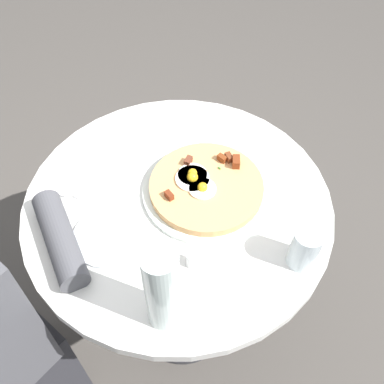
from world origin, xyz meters
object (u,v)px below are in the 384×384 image
Objects in this scene: bread_plate at (109,236)px; water_bottle at (162,289)px; breakfast_pizza at (206,186)px; water_glass at (305,248)px; salt_shaker at (192,259)px; knife at (72,170)px; dining_table at (179,239)px; pizza_plate at (206,191)px; fork at (85,172)px.

water_bottle is (0.24, -0.06, 0.12)m from bread_plate.
breakfast_pizza is 0.30m from water_glass.
water_bottle is 5.56× the size of salt_shaker.
bread_plate is 0.28m from water_bottle.
breakfast_pizza is 1.65× the size of knife.
dining_table is 0.44m from water_bottle.
bread_plate is 0.47m from water_glass.
knife is at bearing -151.14° from pizza_plate.
bread_plate is at bearing 165.93° from water_bottle.
water_glass is at bearing -3.61° from breakfast_pizza.
bread_plate is (-0.09, -0.26, -0.00)m from pizza_plate.
salt_shaker is at bearing -124.33° from knife.
pizza_plate is 2.93× the size of water_glass.
salt_shaker is at bearing -38.84° from dining_table.
bread_plate is 0.98× the size of fork.
breakfast_pizza is 1.19× the size of water_bottle.
water_bottle is at bearing -116.81° from water_glass.
pizza_plate reaches higher than fork.
dining_table is 7.03× the size of water_glass.
fork is at bearing -161.03° from dining_table.
pizza_plate is at bearing -7.06° from breakfast_pizza.
water_glass is at bearing -109.64° from fork.
pizza_plate is 0.37m from knife.
bread_plate is at bearing -150.34° from fork.
knife is 1.57× the size of water_glass.
knife is (-0.29, -0.11, 0.19)m from dining_table.
pizza_plate is at bearing 176.42° from water_glass.
water_glass reaches higher than salt_shaker.
water_glass is (0.34, 0.05, 0.24)m from dining_table.
dining_table is at bearing 73.61° from bread_plate.
fork is 1.57× the size of water_glass.
breakfast_pizza is 0.22m from salt_shaker.
water_glass reaches higher than fork.
water_glass is at bearing 41.82° from salt_shaker.
breakfast_pizza is (-0.00, 0.00, 0.02)m from pizza_plate.
pizza_plate is 1.34× the size of water_bottle.
breakfast_pizza reaches higher than pizza_plate.
fork is (-0.29, -0.16, -0.02)m from breakfast_pizza.
knife is at bearing 159.95° from bread_plate.
salt_shaker is at bearing -127.21° from fork.
water_bottle reaches higher than fork.
fork is at bearing -90.00° from knife.
salt_shaker is (0.20, 0.07, 0.02)m from bread_plate.
salt_shaker is at bearing 105.37° from water_bottle.
pizza_plate is at bearing 119.85° from salt_shaker.
breakfast_pizza is at bearing 114.58° from water_bottle.
breakfast_pizza is 0.37m from knife.
knife is 0.65m from water_glass.
water_glass is (0.30, -0.02, 0.05)m from pizza_plate.
pizza_plate is 0.02m from breakfast_pizza.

